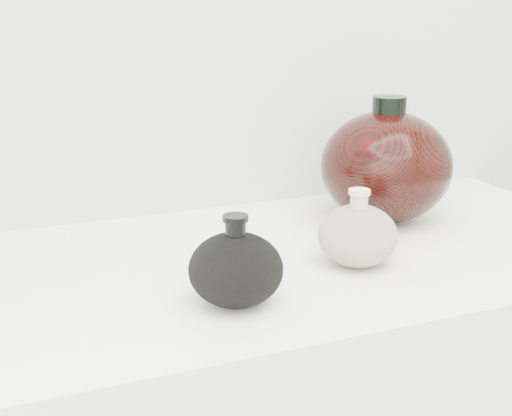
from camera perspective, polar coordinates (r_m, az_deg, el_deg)
name	(u,v)px	position (r m, az deg, el deg)	size (l,w,h in m)	color
black_gourd_vase	(236,269)	(0.82, -1.63, -4.87)	(0.15, 0.15, 0.11)	black
cream_gourd_vase	(358,235)	(0.94, 8.13, -2.14)	(0.12, 0.12, 0.10)	#BCB092
right_round_pot	(386,166)	(1.13, 10.36, 3.34)	(0.24, 0.24, 0.20)	black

